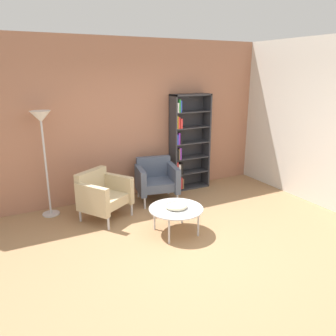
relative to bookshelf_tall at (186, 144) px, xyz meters
The scene contains 9 objects.
ground_plane 2.69m from the bookshelf_tall, 117.06° to the right, with size 8.32×8.32×0.00m, color #9E7751.
brick_back_panel 1.28m from the bookshelf_tall, 169.69° to the left, with size 6.40×0.12×2.90m, color #A87056.
plaster_right_partition 2.43m from the bookshelf_tall, 43.99° to the right, with size 0.12×5.20×2.90m, color silver.
bookshelf_tall is the anchor object (origin of this frame).
coffee_table_low 2.08m from the bookshelf_tall, 124.51° to the right, with size 0.80×0.80×0.40m.
decorative_bowl 2.06m from the bookshelf_tall, 124.51° to the right, with size 0.32×0.32×0.05m.
armchair_by_bookshelf 2.10m from the bookshelf_tall, 161.97° to the right, with size 0.94×0.92×0.78m.
armchair_spare_guest 1.03m from the bookshelf_tall, 158.35° to the right, with size 0.83×0.78×0.78m.
floor_lamp_torchiere 2.75m from the bookshelf_tall, behind, with size 0.32×0.32×1.74m.
Camera 1 is at (-2.16, -3.34, 2.35)m, focal length 35.49 mm.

